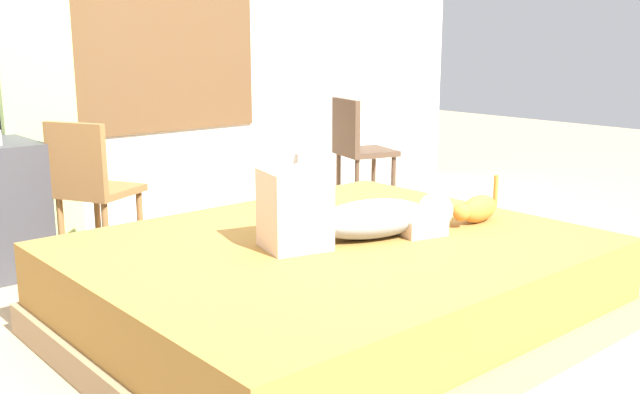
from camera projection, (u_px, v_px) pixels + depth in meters
name	position (u px, v px, depth m)	size (l,w,h in m)	color
ground_plane	(374.00, 332.00, 3.27)	(16.00, 16.00, 0.00)	tan
back_wall_with_window	(119.00, 14.00, 4.72)	(6.40, 0.14, 2.90)	silver
bed	(332.00, 287.00, 3.24)	(2.22, 1.83, 0.42)	#997A56
person_lying	(353.00, 215.00, 3.19)	(0.94, 0.46, 0.34)	#8C939E
cat	(477.00, 209.00, 3.49)	(0.36, 0.14, 0.21)	#C67A2D
chair_by_desk	(90.00, 185.00, 3.97)	(0.51, 0.51, 0.86)	brown
chair_spare	(358.00, 146.00, 5.35)	(0.47, 0.47, 0.86)	#4C3828
curtain_left	(34.00, 40.00, 4.28)	(0.44, 0.06, 2.56)	#ADCC75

